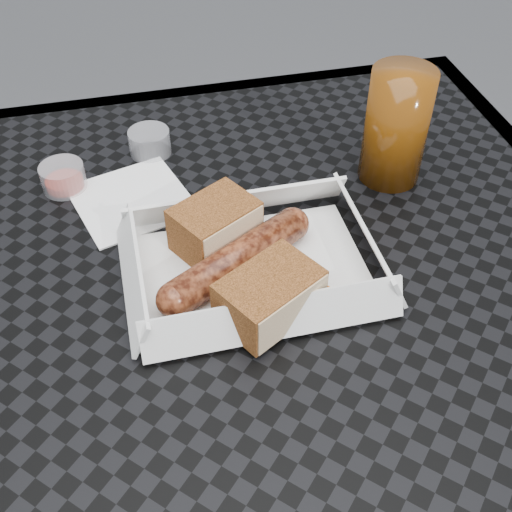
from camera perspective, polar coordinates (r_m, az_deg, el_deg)
The scene contains 10 objects.
patio_table at distance 0.68m, azimuth -0.89°, elevation -7.47°, with size 0.80×0.80×0.74m.
food_tray at distance 0.64m, azimuth -0.21°, elevation -1.19°, with size 0.22×0.15×0.00m, color white.
bratwurst at distance 0.62m, azimuth -1.70°, elevation -0.34°, with size 0.17×0.11×0.03m.
bread_near at distance 0.65m, azimuth -3.66°, elevation 2.69°, with size 0.08×0.06×0.05m, color brown.
bread_far at distance 0.58m, azimuth 1.21°, elevation -3.57°, with size 0.09×0.06×0.05m, color brown.
veg_garnish at distance 0.62m, azimuth 5.04°, elevation -3.07°, with size 0.03×0.03×0.00m.
napkin at distance 0.73m, azimuth -10.95°, elevation 4.92°, with size 0.12×0.12×0.00m, color white.
condiment_cup_sauce at distance 0.76m, azimuth -16.77°, elevation 6.72°, with size 0.05×0.05×0.03m, color maroon.
condiment_cup_empty at distance 0.80m, azimuth -9.43°, elevation 9.95°, with size 0.05×0.05×0.03m, color silver.
drink_glass at distance 0.74m, azimuth 12.36°, elevation 11.17°, with size 0.07×0.07×0.13m, color #592C07.
Camera 1 is at (-0.09, -0.41, 1.20)m, focal length 45.00 mm.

